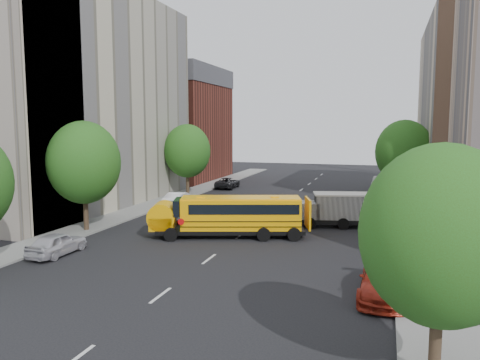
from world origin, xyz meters
The scene contains 20 objects.
ground centered at (0.00, 0.00, 0.00)m, with size 120.00×120.00×0.00m, color black.
sidewalk_left centered at (-11.50, 5.00, 0.06)m, with size 3.00×80.00×0.12m, color slate.
sidewalk_right centered at (11.50, 5.00, 0.06)m, with size 3.00×80.00×0.12m, color slate.
lane_markings centered at (0.00, 10.00, 0.01)m, with size 0.15×64.00×0.01m, color silver.
building_left_cream centered at (-18.00, 6.00, 10.00)m, with size 10.00×26.00×20.00m, color beige.
building_left_redbrick centered at (-18.00, 28.00, 6.50)m, with size 10.00×15.00×13.00m, color maroon.
building_right_far centered at (18.00, 20.00, 9.00)m, with size 10.00×22.00×18.00m, color beige.
street_tree_1 centered at (-11.00, -4.00, 4.95)m, with size 5.12×5.12×7.90m.
street_tree_2 centered at (-11.00, 14.00, 4.83)m, with size 4.99×4.99×7.71m.
street_tree_3 centered at (11.00, -18.00, 4.45)m, with size 4.61×4.61×7.11m.
street_tree_4 centered at (11.00, 14.00, 5.08)m, with size 5.25×5.25×8.10m.
street_tree_5 centered at (11.00, 26.00, 4.70)m, with size 4.86×4.86×7.51m.
school_bus centered at (-0.62, -2.59, 1.57)m, with size 10.17×5.16×2.81m.
safari_truck centered at (6.25, 3.01, 1.34)m, with size 6.23×3.39×2.53m.
parked_car_0 centered at (-8.80, -9.87, 0.68)m, with size 1.61×4.01×1.37m, color silver.
parked_car_1 centered at (-8.80, 7.06, 0.72)m, with size 1.52×4.37×1.44m, color white.
parked_car_2 centered at (-8.80, 20.87, 0.65)m, with size 2.16×4.69×1.30m, color black.
parked_car_3 centered at (9.56, -11.18, 0.75)m, with size 2.10×5.15×1.50m, color maroon.
parked_car_4 centered at (9.60, 12.00, 0.69)m, with size 1.63×4.04×1.38m, color #2E3851.
parked_car_5 centered at (8.80, 25.43, 0.74)m, with size 1.56×4.48×1.48m, color #A1A09C.
Camera 1 is at (9.44, -32.17, 7.58)m, focal length 35.00 mm.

